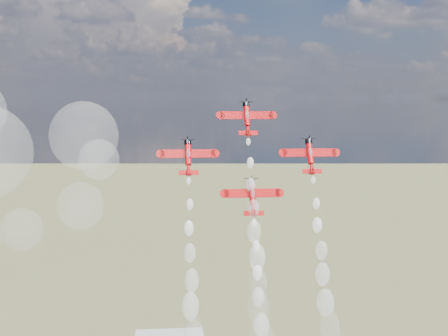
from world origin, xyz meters
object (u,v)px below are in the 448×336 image
plane_lead (247,118)px  plane_slot (252,196)px  plane_right (310,155)px  plane_left (188,156)px

plane_lead → plane_slot: bearing=-90.0°
plane_right → plane_slot: (-14.34, -4.99, -8.71)m
plane_right → plane_left: bearing=180.0°
plane_left → plane_right: size_ratio=1.00×
plane_right → plane_slot: size_ratio=1.00×
plane_lead → plane_left: (-14.34, -4.99, -8.71)m
plane_left → plane_slot: bearing=-19.2°
plane_right → plane_slot: plane_right is taller
plane_lead → plane_slot: 20.07m
plane_lead → plane_right: size_ratio=1.00×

